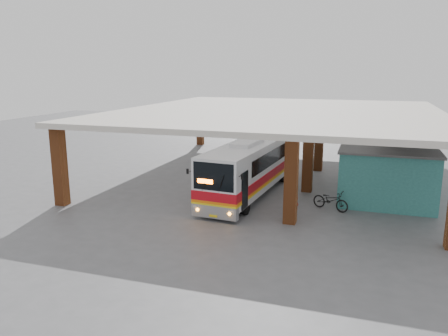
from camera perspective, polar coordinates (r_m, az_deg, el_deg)
name	(u,v)px	position (r m, az deg, el deg)	size (l,w,h in m)	color
ground	(247,200)	(25.15, 3.00, -4.22)	(90.00, 90.00, 0.00)	#515154
brick_columns	(288,150)	(29.10, 8.39, 2.40)	(20.10, 21.60, 4.35)	brown
canopy_roof	(280,112)	(30.41, 7.29, 7.30)	(21.00, 23.00, 0.30)	beige
shop_building	(386,168)	(27.85, 20.35, -0.02)	(5.20, 8.20, 3.11)	#286663
coach_bus	(252,166)	(26.21, 3.70, 0.23)	(3.32, 11.63, 3.35)	silver
motorcycle	(331,200)	(23.96, 13.75, -4.10)	(0.71, 2.04, 1.07)	black
pedestrian	(293,199)	(22.51, 8.99, -4.07)	(0.64, 0.42, 1.76)	red
red_chair	(347,169)	(32.38, 15.74, -0.15)	(0.51, 0.51, 0.81)	red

